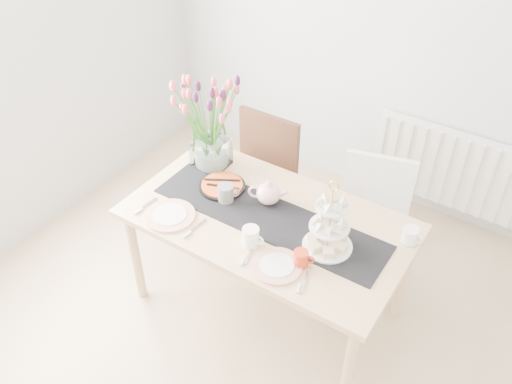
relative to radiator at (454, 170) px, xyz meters
The scene contains 16 objects.
room_shell 2.40m from the radiator, 102.86° to the right, with size 4.50×4.50×4.50m.
radiator is the anchor object (origin of this frame).
dining_table 1.63m from the radiator, 114.61° to the right, with size 1.60×0.90×0.75m.
chair_brown 1.42m from the radiator, 140.80° to the right, with size 0.46×0.46×0.93m.
chair_white 0.90m from the radiator, 107.85° to the right, with size 0.54×0.54×0.89m.
table_runner 1.64m from the radiator, 114.61° to the right, with size 1.40×0.35×0.01m, color black.
tulip_vase 1.88m from the radiator, 135.08° to the right, with size 0.71×0.71×0.61m.
cake_stand 1.58m from the radiator, 100.73° to the right, with size 0.27×0.27×0.39m.
teapot 1.59m from the radiator, 118.61° to the right, with size 0.23×0.19×0.15m, color white, non-canonical shape.
cream_jug 1.27m from the radiator, 87.04° to the right, with size 0.09×0.09×0.09m, color white.
tart_tin 1.77m from the radiator, 126.91° to the right, with size 0.28×0.28×0.03m.
mug_grey 1.80m from the radiator, 123.01° to the right, with size 0.09×0.09×0.11m, color slate.
mug_white 1.85m from the radiator, 110.59° to the right, with size 0.09×0.09×0.11m, color white.
mug_orange 1.75m from the radiator, 101.42° to the right, with size 0.08×0.08×0.09m, color red.
plate_left 2.12m from the radiator, 122.96° to the right, with size 0.29×0.29×0.01m, color white.
plate_right 1.84m from the radiator, 103.81° to the right, with size 0.26×0.26×0.01m, color white.
Camera 1 is at (1.03, -1.23, 2.78)m, focal length 38.00 mm.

